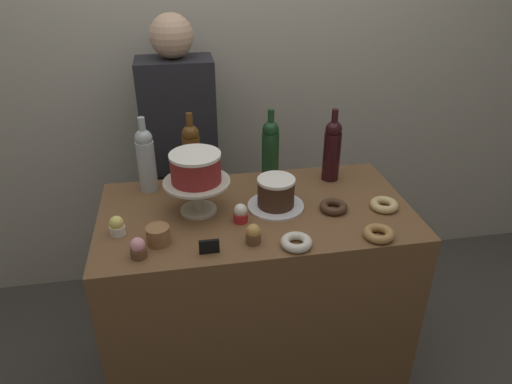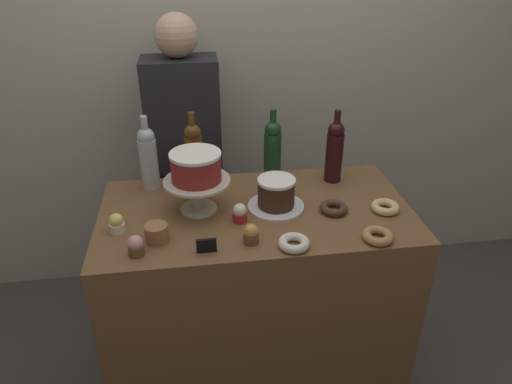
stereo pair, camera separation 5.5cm
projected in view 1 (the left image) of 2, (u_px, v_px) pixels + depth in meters
ground_plane at (256, 370)px, 2.30m from camera, size 12.00×12.00×0.00m
back_wall at (226, 64)px, 2.45m from camera, size 6.00×0.05×2.60m
display_counter at (256, 299)px, 2.08m from camera, size 1.24×0.66×0.94m
cake_stand_pedestal at (197, 190)px, 1.80m from camera, size 0.26×0.26×0.14m
white_layer_cake at (196, 167)px, 1.75m from camera, size 0.20×0.20×0.11m
silver_serving_platter at (276, 206)px, 1.87m from camera, size 0.23×0.23×0.01m
chocolate_round_cake at (276, 192)px, 1.84m from camera, size 0.15×0.15×0.12m
wine_bottle_green at (270, 149)px, 2.02m from camera, size 0.08×0.08×0.33m
wine_bottle_dark_red at (332, 149)px, 2.02m from camera, size 0.08×0.08×0.33m
wine_bottle_amber at (192, 154)px, 1.98m from camera, size 0.08×0.08×0.33m
wine_bottle_clear at (146, 159)px, 1.93m from camera, size 0.08×0.08×0.33m
cupcake_strawberry at (138, 248)px, 1.56m from camera, size 0.06×0.06×0.07m
cupcake_lemon at (117, 226)px, 1.68m from camera, size 0.06×0.06×0.07m
cupcake_caramel at (253, 234)px, 1.64m from camera, size 0.06×0.06×0.07m
cupcake_vanilla at (241, 213)px, 1.76m from camera, size 0.06×0.06×0.07m
donut_chocolate at (333, 207)px, 1.84m from camera, size 0.11×0.11×0.03m
donut_sugar at (296, 242)px, 1.62m from camera, size 0.11×0.11×0.03m
donut_glazed at (384, 205)px, 1.85m from camera, size 0.11×0.11×0.03m
donut_maple at (379, 234)px, 1.67m from camera, size 0.11×0.11×0.03m
cookie_stack at (158, 235)px, 1.63m from camera, size 0.08×0.08×0.07m
price_sign_chalkboard at (209, 247)px, 1.58m from camera, size 0.07×0.01×0.05m
barista_figure at (183, 168)px, 2.40m from camera, size 0.36×0.22×1.60m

